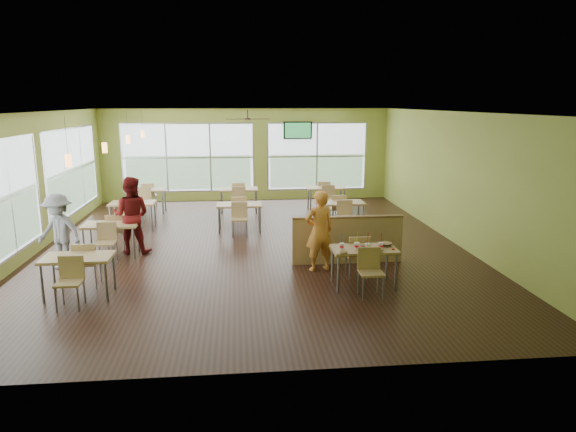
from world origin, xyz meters
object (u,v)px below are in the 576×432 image
Objects in this scene: half_wall_divider at (347,239)px; man_plaid at (319,231)px; main_table at (364,254)px; food_basket at (385,244)px.

half_wall_divider is 0.87m from man_plaid.
main_table is 0.90× the size of man_plaid.
man_plaid is (-0.69, -0.42, 0.32)m from half_wall_divider.
man_plaid is (-0.69, 1.03, 0.21)m from main_table.
food_basket is (0.44, 0.11, 0.15)m from main_table.
food_basket is at bearing -71.99° from half_wall_divider.
main_table is 5.74× the size of food_basket.
food_basket is at bearing 125.35° from man_plaid.
man_plaid is at bearing -148.33° from half_wall_divider.
food_basket is at bearing 13.54° from main_table.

